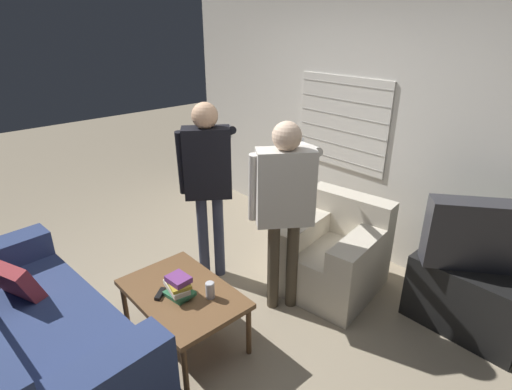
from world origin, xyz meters
TOP-DOWN VIEW (x-y plane):
  - ground_plane at (0.00, 0.00)m, footprint 16.00×16.00m
  - wall_back at (-0.01, 2.03)m, footprint 5.20×0.08m
  - couch_blue at (-0.32, -1.15)m, footprint 2.04×1.05m
  - armchair_beige at (0.37, 1.24)m, footprint 0.91×0.96m
  - coffee_table at (0.06, -0.18)m, footprint 0.95×0.63m
  - tv_stand at (1.44, 1.61)m, footprint 0.86×0.54m
  - tv at (1.44, 1.61)m, footprint 0.80×0.68m
  - person_left_standing at (-0.53, 0.51)m, footprint 0.57×0.79m
  - person_right_standing at (0.26, 0.68)m, footprint 0.56×0.81m
  - book_stack at (0.08, -0.22)m, footprint 0.26×0.19m
  - soda_can at (0.25, -0.06)m, footprint 0.07×0.07m
  - spare_remote at (-0.01, -0.32)m, footprint 0.11×0.13m

SIDE VIEW (x-z plane):
  - ground_plane at x=0.00m, z-range 0.00..0.00m
  - tv_stand at x=1.44m, z-range 0.00..0.57m
  - couch_blue at x=-0.32m, z-range -0.12..0.79m
  - armchair_beige at x=0.37m, z-range -0.08..0.75m
  - coffee_table at x=0.06m, z-range 0.19..0.64m
  - spare_remote at x=-0.01m, z-range 0.46..0.48m
  - soda_can at x=0.25m, z-range 0.46..0.58m
  - book_stack at x=0.08m, z-range 0.45..0.61m
  - tv at x=1.44m, z-range 0.57..1.10m
  - person_right_standing at x=0.26m, z-range 0.23..1.86m
  - person_left_standing at x=-0.53m, z-range 0.23..1.91m
  - wall_back at x=-0.01m, z-range 0.00..2.55m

